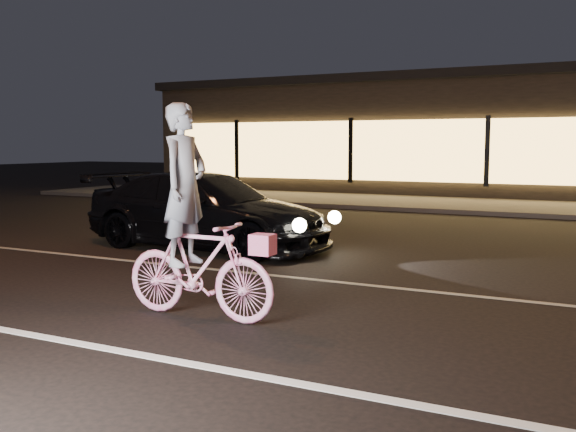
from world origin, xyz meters
The scene contains 7 objects.
ground centered at (0.00, 0.00, 0.00)m, with size 90.00×90.00×0.00m, color black.
lane_stripe_near centered at (0.00, -1.50, 0.00)m, with size 60.00×0.12×0.01m, color silver.
lane_stripe_far centered at (0.00, 2.00, 0.00)m, with size 60.00×0.10×0.01m, color gray.
sidewalk centered at (0.00, 13.00, 0.06)m, with size 30.00×4.00×0.12m, color #383533.
storefront centered at (0.00, 18.97, 2.15)m, with size 25.40×8.42×4.20m.
cyclist centered at (-0.50, -0.28, 0.80)m, with size 1.79×0.62×2.25m.
sedan centered at (-2.92, 3.61, 0.66)m, with size 4.67×2.13×1.32m.
Camera 1 is at (3.30, -5.77, 1.83)m, focal length 40.00 mm.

